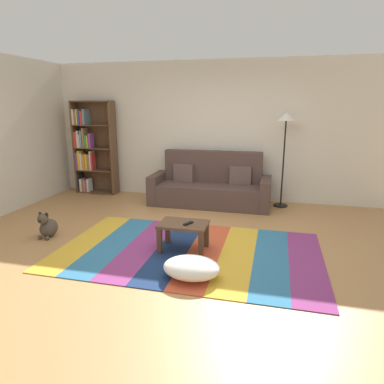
{
  "coord_description": "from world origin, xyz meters",
  "views": [
    {
      "loc": [
        1.18,
        -4.22,
        1.87
      ],
      "look_at": [
        0.04,
        0.38,
        0.65
      ],
      "focal_mm": 31.89,
      "sensor_mm": 36.0,
      "label": 1
    }
  ],
  "objects_px": {
    "pouf": "(192,268)",
    "dog": "(48,226)",
    "standing_lamp": "(286,129)",
    "tv_remote": "(188,223)",
    "bookshelf": "(90,149)",
    "coffee_table": "(183,229)",
    "couch": "(210,187)"
  },
  "relations": [
    {
      "from": "pouf",
      "to": "standing_lamp",
      "type": "relative_size",
      "value": 0.37
    },
    {
      "from": "coffee_table",
      "to": "tv_remote",
      "type": "xyz_separation_m",
      "value": [
        0.07,
        -0.02,
        0.09
      ]
    },
    {
      "from": "dog",
      "to": "standing_lamp",
      "type": "distance_m",
      "value": 4.27
    },
    {
      "from": "couch",
      "to": "standing_lamp",
      "type": "distance_m",
      "value": 1.74
    },
    {
      "from": "bookshelf",
      "to": "coffee_table",
      "type": "height_order",
      "value": "bookshelf"
    },
    {
      "from": "couch",
      "to": "bookshelf",
      "type": "relative_size",
      "value": 1.16
    },
    {
      "from": "coffee_table",
      "to": "tv_remote",
      "type": "distance_m",
      "value": 0.12
    },
    {
      "from": "couch",
      "to": "bookshelf",
      "type": "xyz_separation_m",
      "value": [
        -2.66,
        0.28,
        0.61
      ]
    },
    {
      "from": "tv_remote",
      "to": "bookshelf",
      "type": "bearing_deg",
      "value": 165.21
    },
    {
      "from": "couch",
      "to": "tv_remote",
      "type": "height_order",
      "value": "couch"
    },
    {
      "from": "couch",
      "to": "standing_lamp",
      "type": "relative_size",
      "value": 1.31
    },
    {
      "from": "coffee_table",
      "to": "dog",
      "type": "bearing_deg",
      "value": -179.45
    },
    {
      "from": "couch",
      "to": "standing_lamp",
      "type": "bearing_deg",
      "value": 7.46
    },
    {
      "from": "dog",
      "to": "bookshelf",
      "type": "bearing_deg",
      "value": 105.65
    },
    {
      "from": "bookshelf",
      "to": "coffee_table",
      "type": "bearing_deg",
      "value": -42.43
    },
    {
      "from": "dog",
      "to": "standing_lamp",
      "type": "height_order",
      "value": "standing_lamp"
    },
    {
      "from": "coffee_table",
      "to": "standing_lamp",
      "type": "distance_m",
      "value": 2.93
    },
    {
      "from": "couch",
      "to": "coffee_table",
      "type": "relative_size",
      "value": 3.62
    },
    {
      "from": "couch",
      "to": "dog",
      "type": "relative_size",
      "value": 5.69
    },
    {
      "from": "standing_lamp",
      "to": "tv_remote",
      "type": "height_order",
      "value": "standing_lamp"
    },
    {
      "from": "coffee_table",
      "to": "tv_remote",
      "type": "bearing_deg",
      "value": -18.53
    },
    {
      "from": "pouf",
      "to": "dog",
      "type": "relative_size",
      "value": 1.6
    },
    {
      "from": "bookshelf",
      "to": "tv_remote",
      "type": "bearing_deg",
      "value": -41.96
    },
    {
      "from": "bookshelf",
      "to": "coffee_table",
      "type": "distance_m",
      "value": 3.76
    },
    {
      "from": "dog",
      "to": "standing_lamp",
      "type": "bearing_deg",
      "value": 36.3
    },
    {
      "from": "standing_lamp",
      "to": "dog",
      "type": "bearing_deg",
      "value": -143.7
    },
    {
      "from": "tv_remote",
      "to": "standing_lamp",
      "type": "bearing_deg",
      "value": 91.14
    },
    {
      "from": "couch",
      "to": "dog",
      "type": "bearing_deg",
      "value": -131.17
    },
    {
      "from": "bookshelf",
      "to": "pouf",
      "type": "distance_m",
      "value": 4.47
    },
    {
      "from": "pouf",
      "to": "dog",
      "type": "height_order",
      "value": "dog"
    },
    {
      "from": "bookshelf",
      "to": "pouf",
      "type": "relative_size",
      "value": 3.06
    },
    {
      "from": "bookshelf",
      "to": "standing_lamp",
      "type": "distance_m",
      "value": 4.02
    }
  ]
}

